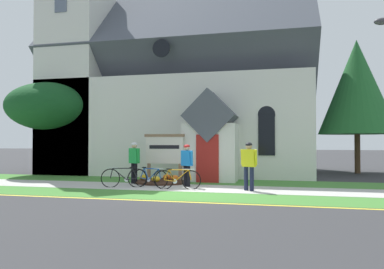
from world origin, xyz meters
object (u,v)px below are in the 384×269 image
Objects in this scene: bicycle_orange at (150,178)px; bicycle_red at (177,179)px; church_sign at (164,151)px; cyclist_in_orange_jersey at (249,162)px; roadside_conifer at (357,87)px; yard_deciduous_tree at (51,107)px; cyclist_in_green_jersey at (134,159)px; cyclist_in_white_jersey at (187,162)px; bicycle_blue at (124,177)px.

bicycle_red reaches higher than bicycle_orange.
cyclist_in_orange_jersey is at bearing -28.36° from church_sign.
church_sign is 1.32× the size of bicycle_orange.
yard_deciduous_tree is at bearing -165.19° from roadside_conifer.
cyclist_in_green_jersey reaches higher than bicycle_orange.
yard_deciduous_tree reaches higher than cyclist_in_white_jersey.
bicycle_orange is 9.12m from yard_deciduous_tree.
bicycle_blue is 0.99× the size of cyclist_in_green_jersey.
bicycle_blue is at bearing -138.42° from roadside_conifer.
bicycle_blue is at bearing -178.89° from cyclist_in_orange_jersey.
bicycle_blue is 0.99× the size of bicycle_red.
bicycle_red is at bearing -175.84° from cyclist_in_orange_jersey.
cyclist_in_white_jersey is 0.33× the size of yard_deciduous_tree.
bicycle_blue is 1.42m from cyclist_in_green_jersey.
yard_deciduous_tree reaches higher than bicycle_orange.
cyclist_in_white_jersey is 9.95m from yard_deciduous_tree.
cyclist_in_white_jersey is 0.22× the size of roadside_conifer.
cyclist_in_white_jersey is 12.09m from roadside_conifer.
cyclist_in_white_jersey is at bearing -45.75° from church_sign.
bicycle_red is 10.38m from yard_deciduous_tree.
church_sign is 4.43m from cyclist_in_orange_jersey.
cyclist_in_orange_jersey is 2.59m from cyclist_in_white_jersey.
bicycle_blue is 2.20m from bicycle_red.
bicycle_orange is 0.92× the size of cyclist_in_green_jersey.
bicycle_blue is 14.38m from roadside_conifer.
bicycle_blue is at bearing -36.12° from yard_deciduous_tree.
church_sign reaches higher than bicycle_red.
church_sign reaches higher than cyclist_in_orange_jersey.
church_sign is 12.05m from roadside_conifer.
bicycle_blue is at bearing -161.81° from cyclist_in_white_jersey.
cyclist_in_orange_jersey is 0.35× the size of yard_deciduous_tree.
bicycle_orange is at bearing -165.41° from cyclist_in_white_jersey.
bicycle_blue is 4.89m from cyclist_in_orange_jersey.
cyclist_in_white_jersey is at bearing -133.51° from roadside_conifer.
cyclist_in_white_jersey reaches higher than bicycle_orange.
church_sign reaches higher than cyclist_in_green_jersey.
bicycle_red is (1.26, -0.50, 0.02)m from bicycle_orange.
cyclist_in_green_jersey is (-0.09, 1.26, 0.66)m from bicycle_blue.
bicycle_orange is at bearing -30.17° from yard_deciduous_tree.
church_sign is at bearing -143.40° from roadside_conifer.
bicycle_blue is 1.02m from bicycle_orange.
roadside_conifer is at bearing 43.03° from bicycle_orange.
roadside_conifer reaches higher than yard_deciduous_tree.
cyclist_in_orange_jersey reaches higher than bicycle_red.
church_sign is 1.44m from cyclist_in_green_jersey.
cyclist_in_green_jersey is at bearing 166.74° from cyclist_in_orange_jersey.
church_sign is 1.27× the size of cyclist_in_white_jersey.
cyclist_in_green_jersey is 0.23× the size of roadside_conifer.
cyclist_in_orange_jersey is (4.84, 0.09, 0.66)m from bicycle_blue.
roadside_conifer is 17.22m from yard_deciduous_tree.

